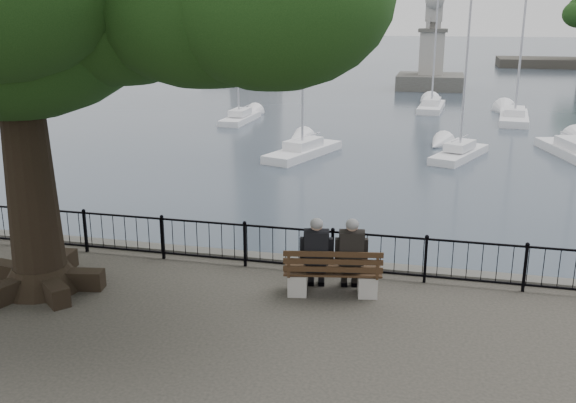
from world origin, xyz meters
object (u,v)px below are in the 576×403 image
(bench, at_px, (332,278))
(person_left, at_px, (316,258))
(person_right, at_px, (351,258))
(lion_monument, at_px, (431,65))

(bench, bearing_deg, person_left, 171.52)
(person_left, bearing_deg, person_right, 10.15)
(person_left, distance_m, person_right, 0.70)
(bench, xyz_separation_m, person_right, (0.34, 0.18, 0.40))
(person_left, bearing_deg, lion_monument, 88.63)
(person_right, xyz_separation_m, lion_monument, (0.47, 48.34, 0.42))
(bench, relative_size, person_right, 1.24)
(bench, xyz_separation_m, person_left, (-0.35, 0.05, 0.40))
(person_right, height_order, lion_monument, lion_monument)
(person_right, bearing_deg, lion_monument, 89.44)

